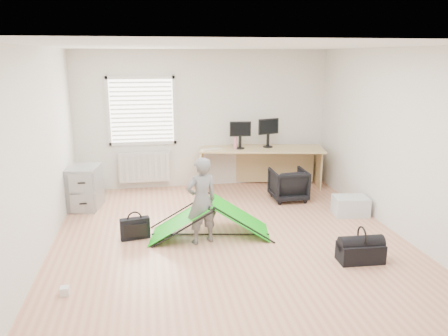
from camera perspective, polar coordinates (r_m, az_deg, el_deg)
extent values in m
plane|color=tan|center=(6.45, 0.62, -9.08)|extent=(5.50, 5.50, 0.00)
cube|color=silver|center=(8.72, -2.69, 6.35)|extent=(5.00, 0.02, 2.70)
cube|color=silver|center=(8.59, -10.70, 7.34)|extent=(1.20, 0.06, 1.20)
cube|color=silver|center=(8.75, -10.37, 0.15)|extent=(1.00, 0.12, 0.60)
cube|color=tan|center=(8.69, 4.88, -0.03)|extent=(2.51, 1.21, 0.82)
cube|color=gray|center=(7.92, -17.70, -2.44)|extent=(0.59, 0.71, 0.74)
cube|color=black|center=(8.48, 2.11, 3.84)|extent=(0.42, 0.12, 0.39)
cube|color=black|center=(8.65, 5.77, 4.08)|extent=(0.45, 0.21, 0.42)
cube|color=beige|center=(8.41, -1.66, 2.45)|extent=(0.44, 0.27, 0.02)
cylinder|color=#C46D80|center=(8.46, 1.50, 3.30)|extent=(0.07, 0.07, 0.24)
imported|color=black|center=(8.08, 8.40, -2.15)|extent=(0.62, 0.64, 0.58)
imported|color=slate|center=(6.09, -2.95, -4.29)|extent=(0.53, 0.43, 1.24)
cube|color=silver|center=(7.58, 16.19, -4.76)|extent=(0.60, 0.46, 0.31)
cube|color=#1F9476|center=(8.80, -16.75, -2.06)|extent=(0.31, 0.19, 0.34)
cube|color=black|center=(6.49, -11.54, -7.75)|extent=(0.43, 0.20, 0.31)
cube|color=silver|center=(5.33, -20.07, -14.85)|extent=(0.10, 0.10, 0.10)
cube|color=black|center=(5.98, 17.39, -10.48)|extent=(0.58, 0.31, 0.25)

